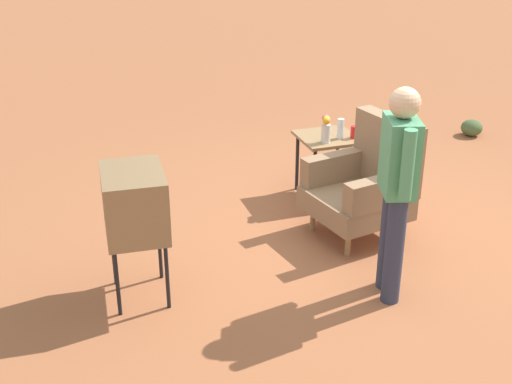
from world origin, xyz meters
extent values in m
plane|color=#A05B38|center=(0.00, 0.00, 0.00)|extent=(60.00, 60.00, 0.00)
cylinder|color=#937047|center=(-0.38, -0.32, 0.11)|extent=(0.05, 0.05, 0.22)
cylinder|color=#937047|center=(0.14, -0.21, 0.11)|extent=(0.05, 0.05, 0.22)
cylinder|color=#937047|center=(-0.48, 0.21, 0.11)|extent=(0.05, 0.05, 0.22)
cylinder|color=#937047|center=(0.04, 0.31, 0.11)|extent=(0.05, 0.05, 0.22)
cube|color=#8C6B4C|center=(-0.17, 0.00, 0.32)|extent=(0.89, 0.89, 0.20)
cube|color=#8C6B4C|center=(-0.23, 0.31, 0.74)|extent=(0.78, 0.30, 0.64)
cube|color=#8C6B4C|center=(-0.48, -0.07, 0.55)|extent=(0.27, 0.70, 0.26)
cube|color=#8C6B4C|center=(0.15, 0.06, 0.55)|extent=(0.27, 0.70, 0.26)
cylinder|color=black|center=(-1.27, -0.12, 0.30)|extent=(0.04, 0.04, 0.60)
cylinder|color=black|center=(-0.82, -0.12, 0.30)|extent=(0.04, 0.04, 0.60)
cylinder|color=black|center=(-1.27, 0.33, 0.30)|extent=(0.04, 0.04, 0.60)
cylinder|color=black|center=(-0.82, 0.33, 0.30)|extent=(0.04, 0.04, 0.60)
cube|color=#937047|center=(-1.05, 0.10, 0.62)|extent=(0.56, 0.56, 0.03)
cylinder|color=black|center=(0.44, -1.82, 0.28)|extent=(0.03, 0.03, 0.55)
cylinder|color=black|center=(0.00, -1.79, 0.28)|extent=(0.03, 0.03, 0.55)
cylinder|color=black|center=(0.41, -2.18, 0.28)|extent=(0.03, 0.03, 0.55)
cylinder|color=black|center=(-0.03, -2.15, 0.28)|extent=(0.03, 0.03, 0.55)
cube|color=olive|center=(0.21, -1.98, 0.79)|extent=(0.63, 0.48, 0.48)
cube|color=#383D3F|center=(0.22, -1.76, 0.79)|extent=(0.42, 0.04, 0.34)
cylinder|color=#2D3347|center=(0.68, -0.15, 0.43)|extent=(0.14, 0.14, 0.86)
cylinder|color=#2D3347|center=(0.87, -0.21, 0.43)|extent=(0.14, 0.14, 0.86)
cube|color=#4C9366|center=(0.78, -0.18, 1.14)|extent=(0.41, 0.32, 0.56)
cylinder|color=#4C9366|center=(0.55, -0.10, 1.17)|extent=(0.09, 0.09, 0.50)
cylinder|color=#4C9366|center=(1.00, -0.25, 1.17)|extent=(0.09, 0.09, 0.50)
sphere|color=#DBAD84|center=(0.78, -0.18, 1.53)|extent=(0.22, 0.22, 0.22)
cylinder|color=silver|center=(-0.95, 0.19, 0.73)|extent=(0.06, 0.06, 0.20)
cylinder|color=red|center=(-0.92, 0.32, 0.70)|extent=(0.07, 0.07, 0.12)
cylinder|color=silver|center=(-0.89, 0.01, 0.72)|extent=(0.09, 0.09, 0.18)
sphere|color=yellow|center=(-0.89, 0.01, 0.86)|extent=(0.07, 0.07, 0.07)
sphere|color=#E04C66|center=(-0.93, 0.02, 0.86)|extent=(0.07, 0.07, 0.07)
sphere|color=orange|center=(-0.86, -0.01, 0.86)|extent=(0.07, 0.07, 0.07)
ellipsoid|color=#475B33|center=(-2.11, 2.57, 0.10)|extent=(0.26, 0.26, 0.20)
camera|label=1|loc=(4.64, -2.53, 2.88)|focal=47.13mm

